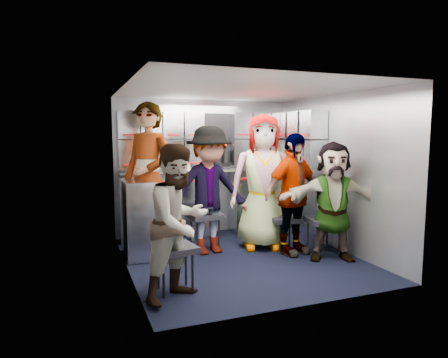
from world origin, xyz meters
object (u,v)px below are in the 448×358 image
object	(u,v)px
jump_seat_center	(257,220)
attendant_arc_d	(292,194)
jump_seat_mid_right	(285,221)
attendant_arc_a	(179,222)
jump_seat_near_right	(324,222)
attendant_standing	(149,179)
attendant_arc_b	(209,190)
attendant_arc_c	(263,182)
jump_seat_mid_left	(205,217)
jump_seat_near_left	(175,251)
attendant_arc_e	(333,201)

from	to	relation	value
jump_seat_center	attendant_arc_d	world-z (taller)	attendant_arc_d
jump_seat_center	jump_seat_mid_right	bearing A→B (deg)	-59.26
jump_seat_center	attendant_arc_a	bearing A→B (deg)	-136.02
jump_seat_center	jump_seat_near_right	xyz separation A→B (m)	(0.58, -0.78, 0.08)
attendant_standing	attendant_arc_b	bearing A→B (deg)	31.12
attendant_arc_c	jump_seat_mid_left	bearing A→B (deg)	-175.85
attendant_arc_a	attendant_arc_c	size ratio (longest dim) A/B	0.80
jump_seat_mid_left	attendant_arc_b	bearing A→B (deg)	-90.00
attendant_standing	attendant_arc_d	distance (m)	1.87
jump_seat_mid_right	jump_seat_near_right	world-z (taller)	jump_seat_near_right
jump_seat_mid_left	jump_seat_mid_right	xyz separation A→B (m)	(1.00, -0.42, -0.04)
attendant_arc_c	attendant_arc_b	bearing A→B (deg)	-162.73
jump_seat_mid_left	attendant_arc_b	distance (m)	0.44
attendant_arc_d	attendant_arc_c	bearing A→B (deg)	105.30
jump_seat_near_left	attendant_arc_e	size ratio (longest dim) A/B	0.31
jump_seat_near_left	jump_seat_mid_right	bearing A→B (deg)	26.74
jump_seat_center	attendant_arc_e	world-z (taller)	attendant_arc_e
jump_seat_mid_right	attendant_arc_a	distance (m)	2.06
jump_seat_mid_left	attendant_arc_d	bearing A→B (deg)	-31.12
jump_seat_center	attendant_arc_b	bearing A→B (deg)	-168.77
attendant_standing	attendant_arc_b	size ratio (longest dim) A/B	1.19
jump_seat_mid_right	attendant_arc_b	xyz separation A→B (m)	(-1.00, 0.24, 0.43)
jump_seat_mid_left	attendant_arc_c	distance (m)	0.93
jump_seat_near_left	jump_seat_center	size ratio (longest dim) A/B	1.17
jump_seat_mid_left	jump_seat_mid_right	bearing A→B (deg)	-22.96
jump_seat_mid_left	attendant_standing	xyz separation A→B (m)	(-0.75, 0.03, 0.55)
jump_seat_near_left	jump_seat_near_right	world-z (taller)	jump_seat_near_right
jump_seat_near_right	attendant_arc_e	bearing A→B (deg)	-90.00
attendant_arc_e	attendant_arc_c	bearing A→B (deg)	149.78
jump_seat_mid_left	attendant_arc_e	size ratio (longest dim) A/B	0.34
jump_seat_near_right	attendant_standing	world-z (taller)	attendant_standing
jump_seat_mid_left	attendant_standing	distance (m)	0.93
jump_seat_near_left	attendant_standing	bearing A→B (deg)	90.46
jump_seat_mid_left	attendant_arc_c	xyz separation A→B (m)	(0.76, -0.21, 0.48)
attendant_standing	jump_seat_mid_left	bearing A→B (deg)	44.43
attendant_standing	attendant_arc_a	distance (m)	1.54
jump_seat_center	attendant_standing	bearing A→B (deg)	177.63
attendant_arc_a	jump_seat_mid_right	bearing A→B (deg)	0.13
attendant_arc_b	attendant_arc_c	bearing A→B (deg)	-7.39
attendant_arc_a	attendant_standing	bearing A→B (deg)	59.27
jump_seat_near_left	attendant_arc_b	xyz separation A→B (m)	(0.74, 1.12, 0.43)
attendant_standing	attendant_arc_e	bearing A→B (deg)	21.04
jump_seat_center	attendant_arc_a	distance (m)	2.13
attendant_arc_a	attendant_arc_e	xyz separation A→B (m)	(2.09, 0.49, -0.00)
jump_seat_center	jump_seat_mid_right	xyz separation A→B (m)	(0.24, -0.40, 0.05)
jump_seat_near_right	attendant_arc_a	world-z (taller)	attendant_arc_a
jump_seat_near_left	attendant_arc_c	world-z (taller)	attendant_arc_c
attendant_arc_a	attendant_arc_b	world-z (taller)	attendant_arc_b
jump_seat_mid_right	attendant_standing	bearing A→B (deg)	165.33
jump_seat_mid_right	attendant_arc_a	size ratio (longest dim) A/B	0.31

